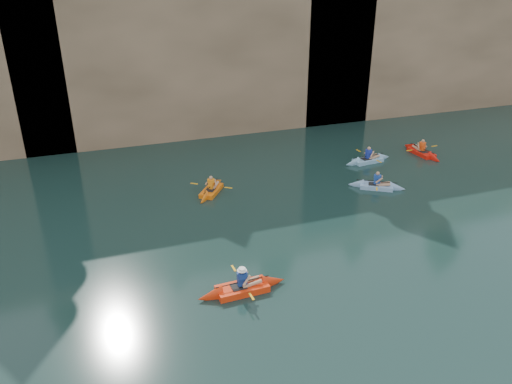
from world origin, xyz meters
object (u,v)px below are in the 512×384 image
object	(u,v)px
main_kayaker	(242,288)
kayaker_red_far	(421,152)
kayaker_orange	(211,190)
kayaker_ltblue_near	(376,186)

from	to	relation	value
main_kayaker	kayaker_red_far	distance (m)	18.13
kayaker_orange	kayaker_ltblue_near	size ratio (longest dim) A/B	0.99
main_kayaker	kayaker_ltblue_near	xyz separation A→B (m)	(9.65, 6.41, -0.02)
kayaker_orange	kayaker_red_far	size ratio (longest dim) A/B	0.87
main_kayaker	kayaker_orange	distance (m)	8.89
main_kayaker	kayaker_ltblue_near	distance (m)	11.59
kayaker_red_far	kayaker_ltblue_near	bearing A→B (deg)	118.87
kayaker_orange	kayaker_red_far	distance (m)	14.05
main_kayaker	kayaker_orange	bearing A→B (deg)	80.37
kayaker_orange	kayaker_ltblue_near	world-z (taller)	kayaker_ltblue_near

